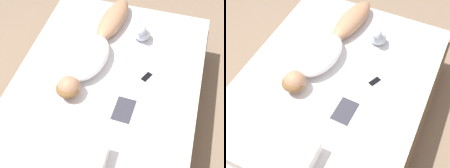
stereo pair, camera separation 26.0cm
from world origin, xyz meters
TOP-DOWN VIEW (x-y plane):
  - ground_plane at (0.00, 0.00)m, footprint 12.00×12.00m
  - bed at (0.00, 0.00)m, footprint 1.64×2.17m
  - person at (0.19, -0.28)m, footprint 0.42×1.36m
  - open_magazine at (-0.34, 0.25)m, footprint 0.50×0.36m
  - cell_phone at (-0.33, -0.14)m, footprint 0.11×0.15m
  - plush_toy at (-0.18, -0.58)m, footprint 0.16×0.18m
  - pillow at (0.10, 0.82)m, footprint 0.63×0.39m

SIDE VIEW (x-z plane):
  - ground_plane at x=0.00m, z-range 0.00..0.00m
  - bed at x=0.00m, z-range 0.00..0.53m
  - open_magazine at x=-0.34m, z-range 0.53..0.54m
  - cell_phone at x=-0.33m, z-range 0.53..0.54m
  - pillow at x=0.10m, z-range 0.53..0.68m
  - person at x=0.19m, z-range 0.53..0.72m
  - plush_toy at x=-0.18m, z-range 0.51..0.73m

